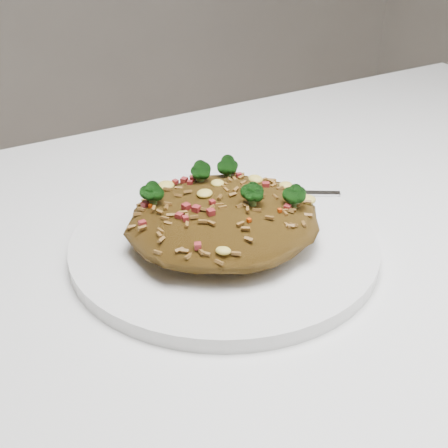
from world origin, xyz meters
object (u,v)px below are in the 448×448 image
Objects in this scene: dining_table at (299,341)px; fork at (270,193)px; fried_rice at (224,212)px; plate at (224,244)px.

dining_table is 8.23× the size of fork.
fried_rice is 0.10m from fork.
fork is (0.08, 0.05, 0.01)m from plate.
fried_rice reaches higher than plate.
plate is 0.10m from fork.
plate is at bearing -117.13° from fork.
dining_table is at bearing -47.28° from plate.
dining_table is 0.12m from plate.
plate is at bearing 132.72° from dining_table.
dining_table is 4.23× the size of plate.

